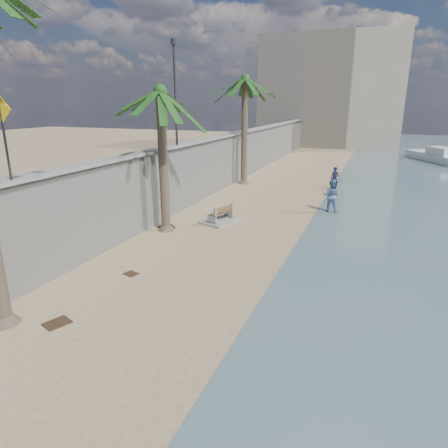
% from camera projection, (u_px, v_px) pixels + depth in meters
% --- Properties ---
extents(ground_plane, '(140.00, 140.00, 0.00)m').
position_uv_depth(ground_plane, '(138.00, 354.00, 9.59)').
color(ground_plane, tan).
extents(seawall, '(0.45, 70.00, 3.50)m').
position_uv_depth(seawall, '(229.00, 160.00, 28.69)').
color(seawall, gray).
rests_on(seawall, ground_plane).
extents(wall_cap, '(0.80, 70.00, 0.12)m').
position_uv_depth(wall_cap, '(229.00, 135.00, 28.16)').
color(wall_cap, gray).
rests_on(wall_cap, seawall).
extents(end_building, '(18.00, 12.00, 14.00)m').
position_uv_depth(end_building, '(333.00, 92.00, 54.54)').
color(end_building, '#B7AA93').
rests_on(end_building, ground_plane).
extents(bench_far, '(1.79, 2.21, 0.80)m').
position_uv_depth(bench_far, '(221.00, 215.00, 19.95)').
color(bench_far, gray).
rests_on(bench_far, ground_plane).
extents(palm_mid, '(5.00, 5.00, 7.13)m').
position_uv_depth(palm_mid, '(160.00, 93.00, 16.99)').
color(palm_mid, brown).
rests_on(palm_mid, ground_plane).
extents(palm_back, '(5.00, 5.00, 8.22)m').
position_uv_depth(palm_back, '(245.00, 80.00, 27.39)').
color(palm_back, brown).
rests_on(palm_back, ground_plane).
extents(pedestrian_sign, '(0.78, 0.07, 2.40)m').
position_uv_depth(pedestrian_sign, '(3.00, 126.00, 11.14)').
color(pedestrian_sign, '#2D2D33').
rests_on(pedestrian_sign, wall_cap).
extents(streetlight, '(0.28, 0.28, 5.12)m').
position_uv_depth(streetlight, '(175.00, 84.00, 20.09)').
color(streetlight, '#2D2D33').
rests_on(streetlight, wall_cap).
extents(person_a, '(0.73, 0.57, 1.79)m').
position_uv_depth(person_a, '(335.00, 177.00, 27.20)').
color(person_a, '#15173C').
rests_on(person_a, ground_plane).
extents(person_b, '(0.98, 0.76, 2.01)m').
position_uv_depth(person_b, '(331.00, 194.00, 21.65)').
color(person_b, '#486996').
rests_on(person_b, ground_plane).
extents(yacht_far, '(5.39, 7.67, 1.50)m').
position_uv_depth(yacht_far, '(435.00, 158.00, 40.22)').
color(yacht_far, silver).
rests_on(yacht_far, bay_water).
extents(debris_b, '(0.73, 0.81, 0.03)m').
position_uv_depth(debris_b, '(57.00, 323.00, 10.88)').
color(debris_b, '#382616').
rests_on(debris_b, ground_plane).
extents(debris_c, '(0.96, 0.97, 0.03)m').
position_uv_depth(debris_c, '(167.00, 227.00, 19.21)').
color(debris_c, '#382616').
rests_on(debris_c, ground_plane).
extents(debris_d, '(0.56, 0.50, 0.03)m').
position_uv_depth(debris_d, '(131.00, 274.00, 13.99)').
color(debris_d, '#382616').
rests_on(debris_d, ground_plane).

